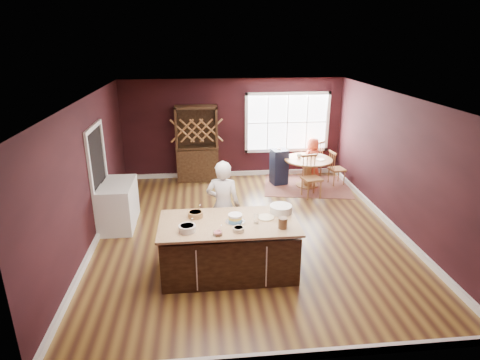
% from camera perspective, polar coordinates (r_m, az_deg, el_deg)
% --- Properties ---
extents(room_shell, '(7.00, 7.00, 7.00)m').
position_cam_1_polar(room_shell, '(7.72, 1.25, 1.66)').
color(room_shell, brown).
rests_on(room_shell, ground).
extents(window, '(2.36, 0.10, 1.66)m').
position_cam_1_polar(window, '(11.25, 6.73, 8.13)').
color(window, white).
rests_on(window, room_shell).
extents(doorway, '(0.08, 1.26, 2.13)m').
position_cam_1_polar(doorway, '(8.59, -19.36, 0.12)').
color(doorway, white).
rests_on(doorway, room_shell).
extents(kitchen_island, '(2.25, 1.18, 0.92)m').
position_cam_1_polar(kitchen_island, '(6.75, -1.58, -9.66)').
color(kitchen_island, black).
rests_on(kitchen_island, ground).
extents(dining_table, '(1.24, 1.24, 0.75)m').
position_cam_1_polar(dining_table, '(10.61, 9.64, 1.87)').
color(dining_table, brown).
rests_on(dining_table, ground).
extents(baker, '(0.71, 0.55, 1.71)m').
position_cam_1_polar(baker, '(7.28, -2.40, -3.71)').
color(baker, silver).
rests_on(baker, ground).
extents(layer_cake, '(0.32, 0.32, 0.13)m').
position_cam_1_polar(layer_cake, '(6.50, -0.68, -5.45)').
color(layer_cake, white).
rests_on(layer_cake, kitchen_island).
extents(bowl_blue, '(0.26, 0.26, 0.10)m').
position_cam_1_polar(bowl_blue, '(6.26, -7.51, -6.83)').
color(bowl_blue, silver).
rests_on(bowl_blue, kitchen_island).
extents(bowl_yellow, '(0.25, 0.25, 0.09)m').
position_cam_1_polar(bowl_yellow, '(6.71, -6.35, -4.88)').
color(bowl_yellow, olive).
rests_on(bowl_yellow, kitchen_island).
extents(bowl_pink, '(0.15, 0.15, 0.05)m').
position_cam_1_polar(bowl_pink, '(6.11, -3.20, -7.59)').
color(bowl_pink, white).
rests_on(bowl_pink, kitchen_island).
extents(bowl_olive, '(0.18, 0.18, 0.07)m').
position_cam_1_polar(bowl_olive, '(6.21, -0.22, -7.03)').
color(bowl_olive, beige).
rests_on(bowl_olive, kitchen_island).
extents(drinking_glass, '(0.08, 0.08, 0.16)m').
position_cam_1_polar(drinking_glass, '(6.45, 2.35, -5.51)').
color(drinking_glass, white).
rests_on(drinking_glass, kitchen_island).
extents(dinner_plate, '(0.28, 0.28, 0.02)m').
position_cam_1_polar(dinner_plate, '(6.67, 3.69, -5.33)').
color(dinner_plate, beige).
rests_on(dinner_plate, kitchen_island).
extents(white_tub, '(0.38, 0.38, 0.13)m').
position_cam_1_polar(white_tub, '(6.86, 5.83, -4.12)').
color(white_tub, white).
rests_on(white_tub, kitchen_island).
extents(stoneware_crock, '(0.15, 0.15, 0.17)m').
position_cam_1_polar(stoneware_crock, '(6.32, 6.11, -6.10)').
color(stoneware_crock, '#522E20').
rests_on(stoneware_crock, kitchen_island).
extents(rug, '(2.49, 2.09, 0.01)m').
position_cam_1_polar(rug, '(10.78, 9.48, -0.80)').
color(rug, brown).
rests_on(rug, ground).
extents(chair_east, '(0.43, 0.45, 0.93)m').
position_cam_1_polar(chair_east, '(10.92, 13.65, 1.72)').
color(chair_east, brown).
rests_on(chair_east, ground).
extents(chair_south, '(0.52, 0.50, 1.05)m').
position_cam_1_polar(chair_south, '(9.90, 10.18, 0.46)').
color(chair_south, brown).
rests_on(chair_south, ground).
extents(chair_north, '(0.60, 0.59, 1.04)m').
position_cam_1_polar(chair_north, '(11.44, 10.37, 3.07)').
color(chair_north, brown).
rests_on(chair_north, ground).
extents(seated_woman, '(0.69, 0.64, 1.18)m').
position_cam_1_polar(seated_woman, '(11.09, 10.24, 2.93)').
color(seated_woman, '#C04329').
rests_on(seated_woman, ground).
extents(high_chair, '(0.47, 0.47, 0.98)m').
position_cam_1_polar(high_chair, '(10.71, 5.57, 1.99)').
color(high_chair, black).
rests_on(high_chair, ground).
extents(toddler, '(0.18, 0.14, 0.26)m').
position_cam_1_polar(toddler, '(10.69, 5.35, 3.75)').
color(toddler, '#8CA5BF').
rests_on(toddler, high_chair).
extents(table_plate, '(0.22, 0.22, 0.02)m').
position_cam_1_polar(table_plate, '(10.51, 11.35, 2.86)').
color(table_plate, beige).
rests_on(table_plate, dining_table).
extents(table_cup, '(0.16, 0.16, 0.10)m').
position_cam_1_polar(table_cup, '(10.58, 8.42, 3.40)').
color(table_cup, white).
rests_on(table_cup, dining_table).
extents(hutch, '(1.11, 0.46, 2.04)m').
position_cam_1_polar(hutch, '(10.85, -6.13, 5.12)').
color(hutch, '#3B1B0F').
rests_on(hutch, ground).
extents(washer, '(0.64, 0.62, 0.93)m').
position_cam_1_polar(washer, '(8.42, -17.21, -4.12)').
color(washer, silver).
rests_on(washer, ground).
extents(dryer, '(0.62, 0.60, 0.91)m').
position_cam_1_polar(dryer, '(9.01, -16.47, -2.55)').
color(dryer, white).
rests_on(dryer, ground).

